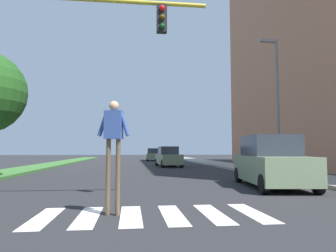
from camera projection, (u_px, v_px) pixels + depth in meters
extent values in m
plane|color=#262628|center=(136.00, 166.00, 28.02)|extent=(140.00, 140.00, 0.00)
cube|color=silver|center=(44.00, 218.00, 6.41)|extent=(0.45, 2.20, 0.01)
cube|color=silver|center=(88.00, 217.00, 6.52)|extent=(0.45, 2.20, 0.01)
cube|color=silver|center=(131.00, 216.00, 6.63)|extent=(0.45, 2.20, 0.01)
cube|color=silver|center=(173.00, 215.00, 6.74)|extent=(0.45, 2.20, 0.01)
cube|color=silver|center=(213.00, 214.00, 6.84)|extent=(0.45, 2.20, 0.01)
cube|color=silver|center=(252.00, 213.00, 6.95)|extent=(0.45, 2.20, 0.01)
cube|color=#386B2D|center=(40.00, 167.00, 25.12)|extent=(2.50, 64.00, 0.15)
cube|color=#9E9991|center=(230.00, 166.00, 27.02)|extent=(3.00, 64.00, 0.15)
cube|color=black|center=(162.00, 19.00, 8.74)|extent=(0.28, 0.20, 0.80)
sphere|color=red|center=(162.00, 8.00, 8.64)|extent=(0.16, 0.16, 0.16)
sphere|color=#4C380F|center=(162.00, 17.00, 8.62)|extent=(0.16, 0.16, 0.16)
sphere|color=#0F3F19|center=(162.00, 26.00, 8.60)|extent=(0.16, 0.16, 0.16)
cylinder|color=slate|center=(278.00, 105.00, 17.17)|extent=(0.14, 0.14, 7.50)
cube|color=gray|center=(268.00, 41.00, 17.39)|extent=(0.90, 0.24, 0.16)
cylinder|color=brown|center=(118.00, 177.00, 6.71)|extent=(0.12, 0.12, 1.65)
cylinder|color=brown|center=(108.00, 177.00, 6.74)|extent=(0.12, 0.12, 1.65)
cube|color=#334C8C|center=(114.00, 125.00, 6.81)|extent=(0.43, 0.33, 0.62)
cylinder|color=#334C8C|center=(124.00, 123.00, 6.78)|extent=(0.28, 0.16, 0.58)
cylinder|color=#334C8C|center=(103.00, 124.00, 6.85)|extent=(0.28, 0.16, 0.58)
sphere|color=tan|center=(114.00, 106.00, 6.85)|extent=(0.27, 0.27, 0.22)
cube|color=gray|center=(272.00, 169.00, 11.79)|extent=(2.47, 4.80, 0.96)
cube|color=#2D333D|center=(269.00, 146.00, 12.09)|extent=(1.98, 2.72, 0.79)
cylinder|color=black|center=(318.00, 184.00, 9.91)|extent=(0.30, 0.66, 0.64)
cylinder|color=black|center=(264.00, 184.00, 9.92)|extent=(0.30, 0.66, 0.64)
cylinder|color=black|center=(278.00, 175.00, 13.60)|extent=(0.30, 0.66, 0.64)
cylinder|color=black|center=(238.00, 175.00, 13.61)|extent=(0.30, 0.66, 0.64)
cube|color=gray|center=(168.00, 159.00, 26.96)|extent=(1.97, 4.58, 0.83)
cube|color=#2D333D|center=(168.00, 150.00, 27.24)|extent=(1.63, 2.10, 0.68)
cylinder|color=black|center=(182.00, 164.00, 25.30)|extent=(0.25, 0.65, 0.64)
cylinder|color=black|center=(163.00, 164.00, 25.03)|extent=(0.25, 0.65, 0.64)
cylinder|color=black|center=(174.00, 162.00, 28.84)|extent=(0.25, 0.65, 0.64)
cylinder|color=black|center=(157.00, 162.00, 28.57)|extent=(0.25, 0.65, 0.64)
cube|color=gray|center=(154.00, 156.00, 42.19)|extent=(2.14, 4.47, 0.80)
cube|color=#2D333D|center=(154.00, 151.00, 42.46)|extent=(1.75, 2.07, 0.66)
cylinder|color=black|center=(160.00, 159.00, 40.49)|extent=(0.26, 0.65, 0.64)
cylinder|color=black|center=(147.00, 159.00, 40.41)|extent=(0.26, 0.65, 0.64)
cylinder|color=black|center=(160.00, 158.00, 43.92)|extent=(0.26, 0.65, 0.64)
cylinder|color=black|center=(148.00, 158.00, 43.84)|extent=(0.26, 0.65, 0.64)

